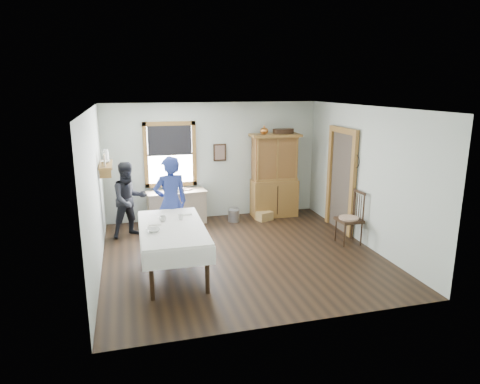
# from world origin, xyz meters

# --- Properties ---
(room) EXTENTS (5.01, 5.01, 2.70)m
(room) POSITION_xyz_m (0.00, 0.00, 1.35)
(room) COLOR black
(room) RESTS_ON ground
(window) EXTENTS (1.18, 0.07, 1.48)m
(window) POSITION_xyz_m (-1.00, 2.46, 1.63)
(window) COLOR white
(window) RESTS_ON room
(doorway) EXTENTS (0.09, 1.14, 2.22)m
(doorway) POSITION_xyz_m (2.46, 0.85, 1.16)
(doorway) COLOR #41382E
(doorway) RESTS_ON room
(wall_shelf) EXTENTS (0.24, 1.00, 0.44)m
(wall_shelf) POSITION_xyz_m (-2.37, 1.54, 1.57)
(wall_shelf) COLOR olive
(wall_shelf) RESTS_ON room
(framed_picture) EXTENTS (0.30, 0.04, 0.40)m
(framed_picture) POSITION_xyz_m (0.15, 2.46, 1.55)
(framed_picture) COLOR black
(framed_picture) RESTS_ON room
(rug_beater) EXTENTS (0.01, 0.27, 0.27)m
(rug_beater) POSITION_xyz_m (2.45, 0.30, 1.72)
(rug_beater) COLOR black
(rug_beater) RESTS_ON room
(work_counter) EXTENTS (1.36, 0.61, 0.76)m
(work_counter) POSITION_xyz_m (-0.93, 2.16, 0.38)
(work_counter) COLOR tan
(work_counter) RESTS_ON room
(china_hutch) EXTENTS (1.18, 0.59, 1.98)m
(china_hutch) POSITION_xyz_m (1.41, 2.18, 0.99)
(china_hutch) COLOR olive
(china_hutch) RESTS_ON room
(dining_table) EXTENTS (1.10, 2.06, 0.82)m
(dining_table) POSITION_xyz_m (-1.31, -0.46, 0.41)
(dining_table) COLOR white
(dining_table) RESTS_ON room
(spindle_chair) EXTENTS (0.51, 0.51, 1.07)m
(spindle_chair) POSITION_xyz_m (2.22, 0.01, 0.54)
(spindle_chair) COLOR black
(spindle_chair) RESTS_ON room
(pail) EXTENTS (0.28, 0.28, 0.28)m
(pail) POSITION_xyz_m (0.36, 1.97, 0.14)
(pail) COLOR #919499
(pail) RESTS_ON room
(wicker_basket) EXTENTS (0.41, 0.35, 0.21)m
(wicker_basket) POSITION_xyz_m (1.07, 1.87, 0.10)
(wicker_basket) COLOR #9F8348
(wicker_basket) RESTS_ON room
(woman_blue) EXTENTS (0.67, 0.51, 1.67)m
(woman_blue) POSITION_xyz_m (-1.21, 0.68, 0.83)
(woman_blue) COLOR navy
(woman_blue) RESTS_ON room
(figure_dark) EXTENTS (0.86, 0.77, 1.45)m
(figure_dark) POSITION_xyz_m (-1.96, 1.58, 0.73)
(figure_dark) COLOR black
(figure_dark) RESTS_ON room
(table_cup_a) EXTENTS (0.15, 0.15, 0.09)m
(table_cup_a) POSITION_xyz_m (-1.44, -0.18, 0.87)
(table_cup_a) COLOR silver
(table_cup_a) RESTS_ON dining_table
(table_cup_b) EXTENTS (0.12, 0.12, 0.09)m
(table_cup_b) POSITION_xyz_m (-1.13, -0.17, 0.87)
(table_cup_b) COLOR silver
(table_cup_b) RESTS_ON dining_table
(table_bowl) EXTENTS (0.27, 0.27, 0.06)m
(table_bowl) POSITION_xyz_m (-1.63, -0.68, 0.85)
(table_bowl) COLOR silver
(table_bowl) RESTS_ON dining_table
(counter_book) EXTENTS (0.27, 0.28, 0.02)m
(counter_book) POSITION_xyz_m (-0.76, 2.18, 0.77)
(counter_book) COLOR brown
(counter_book) RESTS_ON work_counter
(counter_bowl) EXTENTS (0.22, 0.22, 0.07)m
(counter_bowl) POSITION_xyz_m (-0.86, 2.19, 0.79)
(counter_bowl) COLOR silver
(counter_bowl) RESTS_ON work_counter
(shelf_bowl) EXTENTS (0.22, 0.22, 0.05)m
(shelf_bowl) POSITION_xyz_m (-2.37, 1.55, 1.60)
(shelf_bowl) COLOR silver
(shelf_bowl) RESTS_ON wall_shelf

